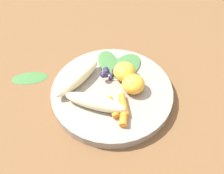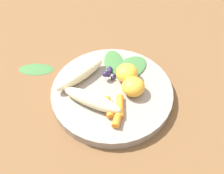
{
  "view_description": "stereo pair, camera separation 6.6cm",
  "coord_description": "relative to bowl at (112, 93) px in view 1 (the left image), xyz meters",
  "views": [
    {
      "loc": [
        0.25,
        -0.35,
        0.53
      ],
      "look_at": [
        0.0,
        0.0,
        0.03
      ],
      "focal_mm": 45.45,
      "sensor_mm": 36.0,
      "label": 1
    },
    {
      "loc": [
        0.3,
        -0.3,
        0.53
      ],
      "look_at": [
        0.0,
        0.0,
        0.03
      ],
      "focal_mm": 45.45,
      "sensor_mm": 36.0,
      "label": 2
    }
  ],
  "objects": [
    {
      "name": "ground_plane",
      "position": [
        0.0,
        0.0,
        -0.01
      ],
      "size": [
        2.4,
        2.4,
        0.0
      ],
      "primitive_type": "plane",
      "color": "brown"
    },
    {
      "name": "bowl",
      "position": [
        0.0,
        0.0,
        0.0
      ],
      "size": [
        0.29,
        0.29,
        0.02
      ],
      "primitive_type": "cylinder",
      "color": "gray",
      "rests_on": "ground_plane"
    },
    {
      "name": "banana_peeled_left",
      "position": [
        -0.0,
        -0.06,
        0.03
      ],
      "size": [
        0.14,
        0.08,
        0.03
      ],
      "primitive_type": "ellipsoid",
      "rotation": [
        0.0,
        0.0,
        6.61
      ],
      "color": "beige",
      "rests_on": "bowl"
    },
    {
      "name": "banana_peeled_right",
      "position": [
        -0.08,
        -0.03,
        0.03
      ],
      "size": [
        0.04,
        0.14,
        0.03
      ],
      "primitive_type": "ellipsoid",
      "rotation": [
        0.0,
        0.0,
        4.69
      ],
      "color": "beige",
      "rests_on": "bowl"
    },
    {
      "name": "orange_segment_near",
      "position": [
        0.0,
        0.05,
        0.03
      ],
      "size": [
        0.05,
        0.05,
        0.04
      ],
      "primitive_type": "ellipsoid",
      "color": "#F4A833",
      "rests_on": "bowl"
    },
    {
      "name": "orange_segment_far",
      "position": [
        0.04,
        0.03,
        0.03
      ],
      "size": [
        0.05,
        0.05,
        0.04
      ],
      "primitive_type": "ellipsoid",
      "color": "#F4A833",
      "rests_on": "bowl"
    },
    {
      "name": "carrot_front",
      "position": [
        0.04,
        -0.05,
        0.02
      ],
      "size": [
        0.05,
        0.04,
        0.02
      ],
      "primitive_type": "cylinder",
      "rotation": [
        0.0,
        1.57,
        5.67
      ],
      "color": "orange",
      "rests_on": "bowl"
    },
    {
      "name": "carrot_mid_left",
      "position": [
        0.07,
        -0.05,
        0.02
      ],
      "size": [
        0.04,
        0.05,
        0.02
      ],
      "primitive_type": "cylinder",
      "rotation": [
        0.0,
        1.57,
        5.27
      ],
      "color": "orange",
      "rests_on": "bowl"
    },
    {
      "name": "carrot_mid_right",
      "position": [
        0.05,
        -0.03,
        0.02
      ],
      "size": [
        0.05,
        0.05,
        0.02
      ],
      "primitive_type": "cylinder",
      "rotation": [
        0.0,
        1.57,
        5.49
      ],
      "color": "orange",
      "rests_on": "bowl"
    },
    {
      "name": "blueberry_pile",
      "position": [
        -0.03,
        0.03,
        0.02
      ],
      "size": [
        0.05,
        0.05,
        0.03
      ],
      "color": "#2D234C",
      "rests_on": "bowl"
    },
    {
      "name": "coconut_shred_patch",
      "position": [
        -0.02,
        0.05,
        0.01
      ],
      "size": [
        0.05,
        0.05,
        0.0
      ],
      "primitive_type": "cylinder",
      "color": "white",
      "rests_on": "bowl"
    },
    {
      "name": "kale_leaf_left",
      "position": [
        -0.02,
        0.08,
        0.01
      ],
      "size": [
        0.06,
        0.1,
        0.0
      ],
      "primitive_type": "ellipsoid",
      "rotation": [
        0.0,
        0.0,
        7.86
      ],
      "color": "#3D7038",
      "rests_on": "bowl"
    },
    {
      "name": "kale_leaf_right",
      "position": [
        -0.06,
        0.07,
        0.01
      ],
      "size": [
        0.1,
        0.09,
        0.0
      ],
      "primitive_type": "ellipsoid",
      "rotation": [
        0.0,
        0.0,
        8.78
      ],
      "color": "#3D7038",
      "rests_on": "bowl"
    },
    {
      "name": "kale_leaf_stray",
      "position": [
        -0.2,
        -0.08,
        -0.01
      ],
      "size": [
        0.1,
        0.09,
        0.01
      ],
      "primitive_type": "ellipsoid",
      "rotation": [
        0.0,
        0.0,
        3.92
      ],
      "color": "#3D7038",
      "rests_on": "ground_plane"
    }
  ]
}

